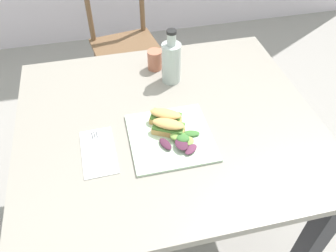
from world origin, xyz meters
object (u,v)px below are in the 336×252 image
object	(u,v)px
plate_lunch	(171,137)
sandwich_half_front	(168,127)
sandwich_half_back	(166,117)
cup_extra_side	(155,60)
chair_wooden_far	(125,45)
bottle_cold_brew	(171,64)
dining_table	(168,143)
fork_on_napkin	(97,147)

from	to	relation	value
plate_lunch	sandwich_half_front	size ratio (longest dim) A/B	2.33
sandwich_half_back	cup_extra_side	xyz separation A→B (m)	(0.03, 0.35, 0.00)
chair_wooden_far	plate_lunch	size ratio (longest dim) A/B	3.05
chair_wooden_far	bottle_cold_brew	bearing A→B (deg)	-81.84
dining_table	chair_wooden_far	xyz separation A→B (m)	(-0.05, 1.02, -0.16)
dining_table	cup_extra_side	bearing A→B (deg)	87.01
sandwich_half_front	plate_lunch	bearing A→B (deg)	-77.11
chair_wooden_far	sandwich_half_back	xyz separation A→B (m)	(0.03, -1.04, 0.33)
chair_wooden_far	fork_on_napkin	xyz separation A→B (m)	(-0.22, -1.10, 0.30)
dining_table	sandwich_half_back	distance (m)	0.17
dining_table	cup_extra_side	distance (m)	0.37
dining_table	chair_wooden_far	size ratio (longest dim) A/B	1.27
plate_lunch	sandwich_half_back	bearing A→B (deg)	91.60
dining_table	sandwich_half_front	size ratio (longest dim) A/B	8.98
plate_lunch	sandwich_half_front	bearing A→B (deg)	102.89
sandwich_half_back	sandwich_half_front	bearing A→B (deg)	-92.39
dining_table	plate_lunch	distance (m)	0.16
sandwich_half_front	chair_wooden_far	bearing A→B (deg)	91.59
dining_table	sandwich_half_front	xyz separation A→B (m)	(-0.02, -0.07, 0.17)
sandwich_half_front	sandwich_half_back	bearing A→B (deg)	87.61
bottle_cold_brew	dining_table	bearing A→B (deg)	-106.16
fork_on_napkin	cup_extra_side	distance (m)	0.50
fork_on_napkin	cup_extra_side	bearing A→B (deg)	55.58
sandwich_half_back	bottle_cold_brew	world-z (taller)	bottle_cold_brew
cup_extra_side	sandwich_half_back	bearing A→B (deg)	-94.98
plate_lunch	bottle_cold_brew	size ratio (longest dim) A/B	1.24
bottle_cold_brew	sandwich_half_back	bearing A→B (deg)	-107.62
plate_lunch	sandwich_half_back	distance (m)	0.08
sandwich_half_front	sandwich_half_back	size ratio (longest dim) A/B	1.00
dining_table	cup_extra_side	size ratio (longest dim) A/B	12.74
cup_extra_side	plate_lunch	bearing A→B (deg)	-93.90
chair_wooden_far	bottle_cold_brew	size ratio (longest dim) A/B	3.77
chair_wooden_far	plate_lunch	bearing A→B (deg)	-88.23
cup_extra_side	sandwich_half_front	bearing A→B (deg)	-94.65
plate_lunch	cup_extra_side	size ratio (longest dim) A/B	3.30
plate_lunch	fork_on_napkin	distance (m)	0.25
bottle_cold_brew	chair_wooden_far	bearing A→B (deg)	98.16
sandwich_half_back	chair_wooden_far	bearing A→B (deg)	91.78
sandwich_half_back	dining_table	bearing A→B (deg)	58.56
plate_lunch	cup_extra_side	xyz separation A→B (m)	(0.03, 0.42, 0.04)
fork_on_napkin	dining_table	bearing A→B (deg)	17.55
sandwich_half_back	cup_extra_side	size ratio (longest dim) A/B	1.42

